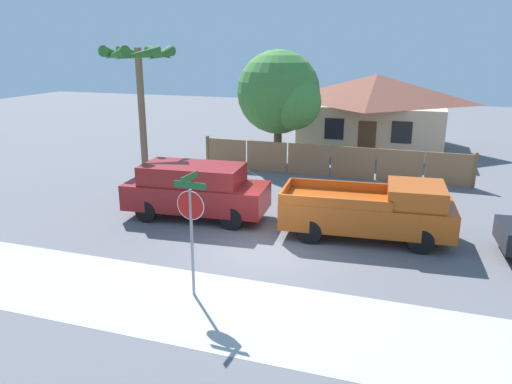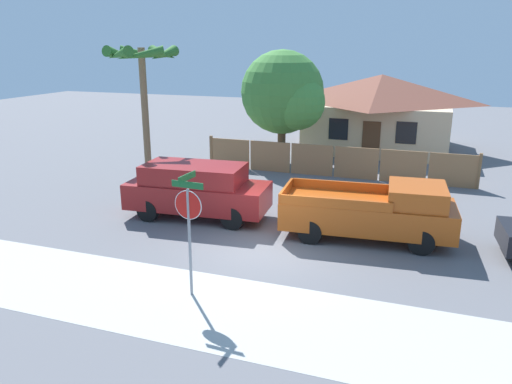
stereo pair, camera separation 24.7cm
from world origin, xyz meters
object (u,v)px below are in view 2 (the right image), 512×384
(red_suv, at_px, (197,189))
(stop_sign, at_px, (189,216))
(palm_tree, at_px, (142,66))
(orange_pickup, at_px, (374,211))
(oak_tree, at_px, (285,94))
(house, at_px, (380,110))

(red_suv, xyz_separation_m, stop_sign, (2.31, -5.09, 0.99))
(palm_tree, relative_size, orange_pickup, 1.08)
(palm_tree, distance_m, stop_sign, 10.60)
(oak_tree, height_order, stop_sign, oak_tree)
(house, xyz_separation_m, oak_tree, (-3.98, -5.56, 1.27))
(orange_pickup, height_order, stop_sign, stop_sign)
(orange_pickup, relative_size, stop_sign, 1.77)
(palm_tree, height_order, orange_pickup, palm_tree)
(red_suv, xyz_separation_m, orange_pickup, (5.95, 0.02, -0.13))
(oak_tree, distance_m, stop_sign, 14.15)
(house, relative_size, palm_tree, 1.42)
(orange_pickup, distance_m, stop_sign, 6.37)
(house, distance_m, orange_pickup, 14.54)
(oak_tree, xyz_separation_m, red_suv, (-0.52, -8.87, -2.40))
(house, height_order, palm_tree, palm_tree)
(oak_tree, xyz_separation_m, palm_tree, (-4.29, -5.79, 1.51))
(red_suv, relative_size, orange_pickup, 0.94)
(oak_tree, bearing_deg, palm_tree, -126.56)
(red_suv, bearing_deg, palm_tree, 136.29)
(oak_tree, height_order, red_suv, oak_tree)
(palm_tree, distance_m, red_suv, 6.25)
(house, bearing_deg, red_suv, -107.30)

